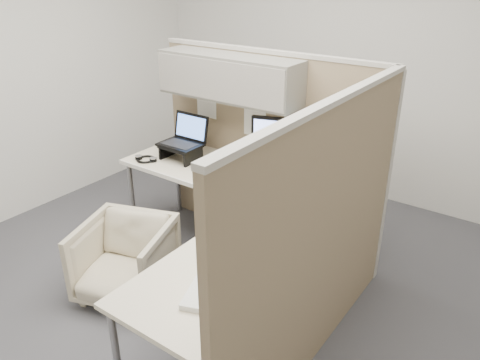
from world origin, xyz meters
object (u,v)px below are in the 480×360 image
Objects in this scene: desk at (232,209)px; monitor_left at (280,143)px; office_chair at (125,256)px; keyboard at (259,189)px.

monitor_left is at bearing 86.89° from desk.
desk is at bearing 17.66° from office_chair.
keyboard is at bearing -106.35° from monitor_left.
desk is 4.91× the size of keyboard.
keyboard reaches higher than office_chair.
monitor_left is at bearing 38.22° from office_chair.
desk is 4.29× the size of monitor_left.
desk is 0.64m from monitor_left.
monitor_left is 1.14× the size of keyboard.
keyboard is (0.65, 0.74, 0.43)m from office_chair.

